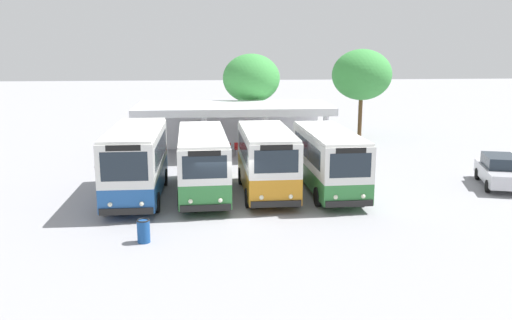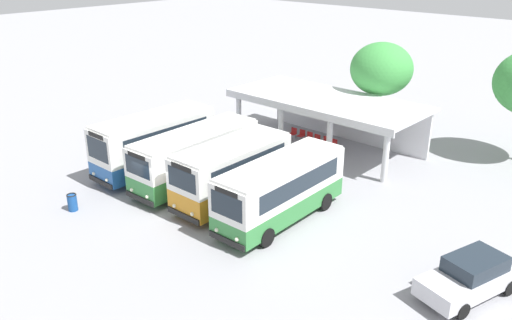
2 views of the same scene
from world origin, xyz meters
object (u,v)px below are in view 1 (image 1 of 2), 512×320
Objects in this scene: city_bus_nearest_orange at (136,160)px; waiting_chair_second_from_end at (207,148)px; city_bus_middle_cream at (267,159)px; waiting_chair_far_end_seat at (248,148)px; city_bus_fourth_amber at (329,159)px; parked_car_flank at (500,171)px; waiting_chair_fifth_seat at (238,148)px; city_bus_second_in_row at (203,160)px; waiting_chair_end_by_column at (197,149)px; waiting_chair_fourth_seat at (228,148)px; waiting_chair_middle_seat at (218,148)px; litter_bin_apron at (144,231)px.

city_bus_nearest_orange is 8.87× the size of waiting_chair_second_from_end.
waiting_chair_far_end_seat is at bearing 91.57° from city_bus_middle_cream.
city_bus_fourth_amber reaches higher than parked_car_flank.
waiting_chair_far_end_seat is (2.70, -0.10, 0.00)m from waiting_chair_second_from_end.
waiting_chair_fifth_seat is (-0.94, 9.65, -1.27)m from city_bus_middle_cream.
waiting_chair_far_end_seat is (-3.40, 9.41, -1.21)m from city_bus_fourth_amber.
city_bus_middle_cream is at bearing -5.09° from city_bus_second_in_row.
waiting_chair_second_from_end is (0.68, 0.07, 0.00)m from waiting_chair_end_by_column.
waiting_chair_far_end_seat is at bearing -0.42° from waiting_chair_end_by_column.
city_bus_second_in_row is 9.49m from waiting_chair_fourth_seat.
waiting_chair_second_from_end is 2.70m from waiting_chair_far_end_seat.
city_bus_middle_cream is 8.07× the size of waiting_chair_end_by_column.
waiting_chair_fourth_seat is at bearing 80.66° from city_bus_second_in_row.
parked_car_flank reaches higher than waiting_chair_end_by_column.
waiting_chair_second_from_end is 1.00× the size of waiting_chair_middle_seat.
city_bus_second_in_row reaches higher than waiting_chair_end_by_column.
waiting_chair_middle_seat is at bearing -178.93° from waiting_chair_fifth_seat.
waiting_chair_second_from_end is at bearing 88.92° from city_bus_second_in_row.
city_bus_middle_cream reaches higher than waiting_chair_end_by_column.
city_bus_second_in_row reaches higher than waiting_chair_far_end_seat.
waiting_chair_far_end_seat is (0.68, -0.07, 0.00)m from waiting_chair_fifth_seat.
waiting_chair_fourth_seat and waiting_chair_fifth_seat have the same top height.
waiting_chair_fourth_seat is at bearing -0.97° from waiting_chair_end_by_column.
city_bus_nearest_orange reaches higher than waiting_chair_second_from_end.
waiting_chair_fourth_seat is 0.68m from waiting_chair_fifth_seat.
city_bus_nearest_orange is 9.43m from city_bus_fourth_amber.
waiting_chair_fifth_seat is 16.45m from litter_bin_apron.
waiting_chair_middle_seat is (3.99, 9.80, -1.37)m from city_bus_nearest_orange.
parked_car_flank reaches higher than waiting_chair_middle_seat.
litter_bin_apron is (-17.63, -6.74, -0.37)m from parked_car_flank.
litter_bin_apron is (-1.65, -15.81, -0.07)m from waiting_chair_end_by_column.
litter_bin_apron is at bearing -108.33° from city_bus_second_in_row.
waiting_chair_far_end_seat is 0.96× the size of litter_bin_apron.
city_bus_second_in_row is 9.51× the size of waiting_chair_end_by_column.
waiting_chair_far_end_seat is at bearing -6.16° from waiting_chair_fifth_seat.
city_bus_middle_cream is 8.07× the size of waiting_chair_second_from_end.
city_bus_fourth_amber is 11.68m from waiting_chair_end_by_column.
waiting_chair_end_by_column is at bearing 110.76° from city_bus_middle_cream.
waiting_chair_end_by_column is at bearing 179.03° from waiting_chair_fourth_seat.
waiting_chair_middle_seat is at bearing -4.02° from waiting_chair_second_from_end.
litter_bin_apron is (-5.03, -15.79, -0.07)m from waiting_chair_far_end_seat.
waiting_chair_end_by_column is 2.03m from waiting_chair_fourth_seat.
parked_car_flank is 5.41× the size of waiting_chair_fifth_seat.
city_bus_second_in_row reaches higher than waiting_chair_fifth_seat.
city_bus_middle_cream is at bearing -176.87° from city_bus_fourth_amber.
city_bus_second_in_row is at bearing 8.32° from city_bus_nearest_orange.
litter_bin_apron reaches higher than waiting_chair_end_by_column.
parked_car_flank is (15.48, 0.25, -0.90)m from city_bus_second_in_row.
waiting_chair_far_end_seat is at bearing -1.35° from waiting_chair_middle_seat.
waiting_chair_fifth_seat is 0.68m from waiting_chair_far_end_seat.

